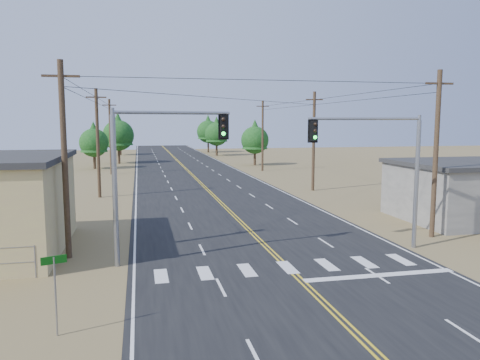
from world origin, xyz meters
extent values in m
plane|color=olive|center=(0.00, 0.00, 0.00)|extent=(220.00, 220.00, 0.00)
cube|color=black|center=(0.00, 30.00, 0.01)|extent=(15.00, 200.00, 0.02)
cylinder|color=gray|center=(-11.50, 9.00, 0.75)|extent=(0.06, 0.06, 1.50)
cylinder|color=#4C3826|center=(-10.50, 12.00, 5.00)|extent=(0.30, 0.30, 10.00)
cube|color=#4C3826|center=(-10.50, 12.00, 9.20)|extent=(1.80, 0.12, 0.12)
cylinder|color=#4C3826|center=(-10.50, 32.00, 5.00)|extent=(0.30, 0.30, 10.00)
cube|color=#4C3826|center=(-10.50, 32.00, 9.20)|extent=(1.80, 0.12, 0.12)
cylinder|color=#4C3826|center=(-10.50, 52.00, 5.00)|extent=(0.30, 0.30, 10.00)
cube|color=#4C3826|center=(-10.50, 52.00, 9.20)|extent=(1.80, 0.12, 0.12)
cylinder|color=#4C3826|center=(10.50, 12.00, 5.00)|extent=(0.30, 0.30, 10.00)
cube|color=#4C3826|center=(10.50, 12.00, 9.20)|extent=(1.80, 0.12, 0.12)
cylinder|color=#4C3826|center=(10.50, 32.00, 5.00)|extent=(0.30, 0.30, 10.00)
cube|color=#4C3826|center=(10.50, 32.00, 9.20)|extent=(1.80, 0.12, 0.12)
cylinder|color=#4C3826|center=(10.50, 52.00, 5.00)|extent=(0.30, 0.30, 10.00)
cube|color=#4C3826|center=(10.50, 52.00, 9.20)|extent=(1.80, 0.12, 0.12)
cylinder|color=gray|center=(-8.00, 10.00, 3.65)|extent=(0.25, 0.25, 7.30)
cylinder|color=gray|center=(-8.00, 10.00, 7.30)|extent=(0.19, 0.19, 0.63)
cylinder|color=gray|center=(-5.12, 10.57, 7.40)|extent=(5.80, 1.30, 0.17)
cube|color=black|center=(-2.54, 11.07, 6.73)|extent=(0.42, 0.38, 1.15)
sphere|color=black|center=(-2.58, 10.89, 7.09)|extent=(0.21, 0.21, 0.21)
sphere|color=black|center=(-2.58, 10.89, 6.73)|extent=(0.21, 0.21, 0.21)
sphere|color=#0CE533|center=(-2.58, 10.89, 6.36)|extent=(0.21, 0.21, 0.21)
cylinder|color=gray|center=(8.00, 10.00, 3.52)|extent=(0.24, 0.24, 7.03)
cylinder|color=gray|center=(8.00, 10.00, 7.03)|extent=(0.18, 0.18, 0.60)
cylinder|color=gray|center=(5.10, 10.73, 7.13)|extent=(5.85, 1.61, 0.16)
cube|color=black|center=(2.48, 11.38, 6.48)|extent=(0.41, 0.38, 1.11)
sphere|color=black|center=(2.53, 11.21, 6.83)|extent=(0.20, 0.20, 0.20)
sphere|color=black|center=(2.53, 11.21, 6.48)|extent=(0.20, 0.20, 0.20)
sphere|color=#0CE533|center=(2.53, 11.21, 6.13)|extent=(0.20, 0.20, 0.20)
cylinder|color=gray|center=(-9.60, 2.73, 1.33)|extent=(0.06, 0.06, 2.66)
cube|color=#0C590F|center=(-9.60, 2.73, 2.55)|extent=(0.76, 0.30, 0.27)
cylinder|color=#3F2D1E|center=(-13.36, 60.00, 1.28)|extent=(0.41, 0.41, 2.56)
cone|color=#124013|center=(-13.36, 60.00, 4.83)|extent=(3.98, 3.98, 4.55)
sphere|color=#124013|center=(-13.36, 60.00, 3.91)|extent=(4.27, 4.27, 4.27)
cylinder|color=#3F2D1E|center=(-10.15, 68.92, 1.56)|extent=(0.42, 0.42, 3.11)
cone|color=#124013|center=(-10.15, 68.92, 5.88)|extent=(4.84, 4.84, 5.53)
sphere|color=#124013|center=(-10.15, 68.92, 4.75)|extent=(5.19, 5.19, 5.19)
cylinder|color=#3F2D1E|center=(-10.68, 90.02, 1.27)|extent=(0.47, 0.47, 2.54)
cone|color=#124013|center=(-10.68, 90.02, 4.80)|extent=(3.95, 3.95, 4.51)
sphere|color=#124013|center=(-10.68, 90.02, 3.88)|extent=(4.23, 4.23, 4.23)
cylinder|color=#3F2D1E|center=(11.55, 60.74, 1.34)|extent=(0.41, 0.41, 2.67)
cone|color=#124013|center=(11.55, 60.74, 5.05)|extent=(4.16, 4.16, 4.75)
sphere|color=#124013|center=(11.55, 60.74, 4.09)|extent=(4.46, 4.46, 4.46)
cylinder|color=#3F2D1E|center=(9.13, 83.97, 1.47)|extent=(0.45, 0.45, 2.94)
cone|color=#124013|center=(9.13, 83.97, 5.56)|extent=(4.58, 4.58, 5.24)
sphere|color=#124013|center=(9.13, 83.97, 4.50)|extent=(4.91, 4.91, 4.91)
cylinder|color=#3F2D1E|center=(9.00, 95.25, 1.57)|extent=(0.40, 0.40, 3.13)
cone|color=#124013|center=(9.00, 95.25, 5.92)|extent=(4.87, 4.87, 5.57)
sphere|color=#124013|center=(9.00, 95.25, 4.78)|extent=(5.22, 5.22, 5.22)
camera|label=1|loc=(-6.84, -12.76, 6.94)|focal=35.00mm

